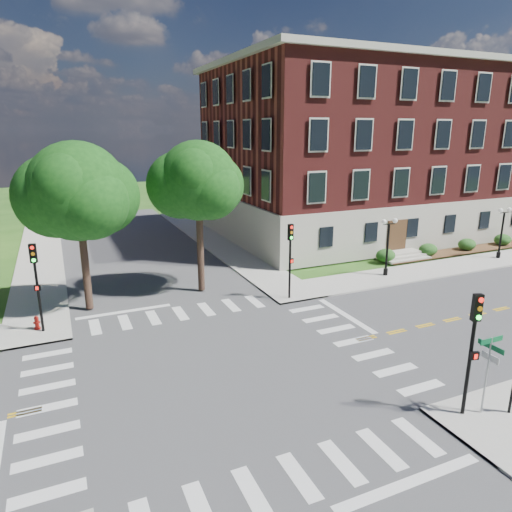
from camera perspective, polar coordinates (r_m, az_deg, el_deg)
name	(u,v)px	position (r m, az deg, el deg)	size (l,w,h in m)	color
ground	(221,370)	(21.32, -4.35, -14.04)	(160.00, 160.00, 0.00)	#244D15
road_ew	(221,370)	(21.32, -4.35, -14.03)	(90.00, 12.00, 0.01)	#3D3D3F
road_ns	(221,370)	(21.32, -4.35, -14.02)	(12.00, 90.00, 0.01)	#3D3D3F
sidewalk_ne	(327,253)	(40.64, 8.89, 0.43)	(34.00, 34.00, 0.12)	#9E9B93
crosswalk_east	(353,341)	(24.36, 12.08, -10.39)	(2.20, 10.20, 0.02)	silver
stop_bar_east	(346,315)	(27.43, 11.16, -7.31)	(0.40, 5.50, 0.00)	silver
main_building	(367,151)	(49.70, 13.70, 12.59)	(30.60, 22.40, 16.50)	#ACA598
shrub_row	(466,252)	(44.78, 24.77, 0.49)	(18.00, 2.00, 1.30)	#1D4416
tree_c	(78,192)	(27.74, -21.40, 7.49)	(5.61, 5.61, 9.84)	black
tree_d	(198,181)	(29.37, -7.25, 9.26)	(5.03, 5.03, 9.80)	black
traffic_signal_se	(473,340)	(18.48, 25.48, -9.41)	(0.37, 0.43, 4.80)	black
traffic_signal_ne	(290,252)	(28.44, 4.30, 0.56)	(0.36, 0.42, 4.80)	black
traffic_signal_nw	(36,276)	(26.16, -25.79, -2.32)	(0.38, 0.45, 4.80)	black
twin_lamp_west	(388,243)	(34.49, 16.15, 1.51)	(1.36, 0.36, 4.23)	black
twin_lamp_east	(502,230)	(42.86, 28.40, 2.90)	(1.36, 0.36, 4.23)	black
street_sign_pole	(489,360)	(19.22, 27.10, -11.54)	(1.10, 1.10, 3.10)	gray
push_button_post	(512,397)	(20.37, 29.35, -15.11)	(0.14, 0.21, 1.20)	black
fire_hydrant	(37,323)	(27.44, -25.70, -7.56)	(0.35, 0.35, 0.75)	maroon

